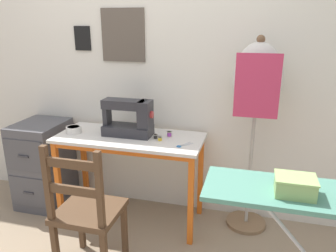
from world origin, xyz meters
TOP-DOWN VIEW (x-y plane):
  - ground_plane at (0.00, 0.00)m, footprint 14.00×14.00m
  - wall_back at (-0.00, 0.57)m, footprint 10.00×0.07m
  - sewing_table at (0.00, 0.24)m, footprint 1.17×0.51m
  - sewing_machine at (0.00, 0.28)m, footprint 0.40×0.18m
  - fabric_bowl at (-0.47, 0.22)m, footprint 0.12×0.12m
  - scissors at (0.45, 0.16)m, footprint 0.11×0.13m
  - thread_spool_near_machine at (0.22, 0.25)m, footprint 0.04×0.04m
  - thread_spool_mid_table at (0.26, 0.22)m, footprint 0.04×0.04m
  - thread_spool_far_edge at (0.31, 0.33)m, footprint 0.04×0.04m
  - wooden_chair at (-0.05, -0.40)m, footprint 0.40×0.38m
  - filing_cabinet at (-0.86, 0.30)m, footprint 0.39×0.49m
  - dress_form at (0.95, 0.40)m, footprint 0.36×0.32m
  - ironing_board at (1.32, -0.52)m, footprint 1.19×0.36m
  - storage_box at (1.15, -0.55)m, footprint 0.19×0.15m

SIDE VIEW (x-z plane):
  - ground_plane at x=0.00m, z-range 0.00..0.00m
  - filing_cabinet at x=-0.86m, z-range 0.00..0.77m
  - wooden_chair at x=-0.05m, z-range -0.03..0.90m
  - sewing_table at x=0.00m, z-range 0.27..1.01m
  - scissors at x=0.45m, z-range 0.74..0.74m
  - thread_spool_mid_table at x=0.26m, z-range 0.74..0.77m
  - thread_spool_near_machine at x=0.22m, z-range 0.74..0.77m
  - thread_spool_far_edge at x=0.31m, z-range 0.74..0.78m
  - fabric_bowl at x=-0.47m, z-range 0.74..0.79m
  - ironing_board at x=1.32m, z-range 0.37..1.20m
  - storage_box at x=1.15m, z-range 0.83..0.92m
  - sewing_machine at x=0.00m, z-range 0.72..1.03m
  - dress_form at x=0.95m, z-range 0.37..1.89m
  - wall_back at x=0.00m, z-range 0.00..2.55m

